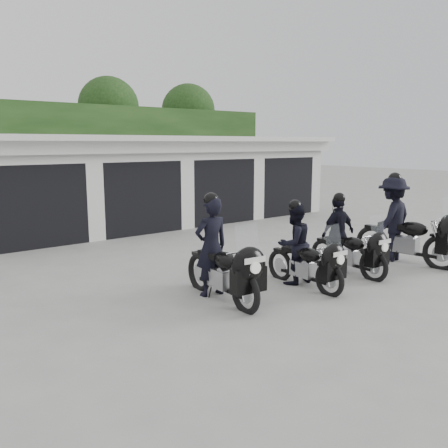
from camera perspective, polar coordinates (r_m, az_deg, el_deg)
ground at (r=10.31m, az=5.61°, el=-5.78°), size 80.00×80.00×0.00m
garage_block at (r=16.73m, az=-13.98°, el=4.91°), size 16.40×6.80×2.96m
background_vegetation at (r=21.31m, az=-18.77°, el=9.29°), size 20.00×3.90×5.80m
police_bike_a at (r=8.33m, az=-0.41°, el=-4.01°), size 0.78×2.23×1.94m
police_bike_b at (r=9.28m, az=9.16°, el=-2.98°), size 0.80×1.98×1.72m
police_bike_c at (r=10.42m, az=14.22°, el=-1.66°), size 0.98×2.02×1.76m
police_bike_d at (r=11.71m, az=20.42°, el=0.10°), size 1.36×2.45×2.14m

